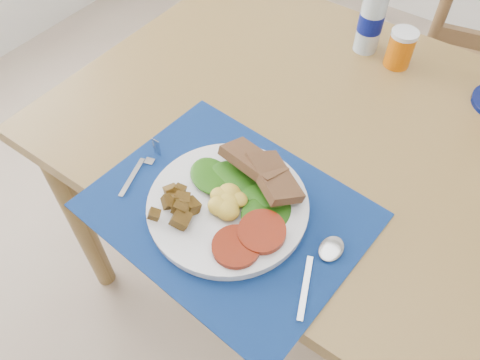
# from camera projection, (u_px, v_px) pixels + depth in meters

# --- Properties ---
(ground) EXTENTS (4.00, 4.00, 0.00)m
(ground) POSITION_uv_depth(u_px,v_px,m) (291.00, 339.00, 1.50)
(ground) COLOR gray
(ground) RESTS_ON ground
(table) EXTENTS (1.40, 0.90, 0.75)m
(table) POSITION_uv_depth(u_px,v_px,m) (361.00, 166.00, 1.08)
(table) COLOR brown
(table) RESTS_ON ground
(placemat) EXTENTS (0.53, 0.43, 0.00)m
(placemat) POSITION_uv_depth(u_px,v_px,m) (228.00, 210.00, 0.90)
(placemat) COLOR #040A33
(placemat) RESTS_ON table
(breakfast_plate) EXTENTS (0.30, 0.30, 0.07)m
(breakfast_plate) POSITION_uv_depth(u_px,v_px,m) (224.00, 203.00, 0.88)
(breakfast_plate) COLOR silver
(breakfast_plate) RESTS_ON placemat
(fork) EXTENTS (0.04, 0.15, 0.00)m
(fork) POSITION_uv_depth(u_px,v_px,m) (143.00, 167.00, 0.97)
(fork) COLOR #B2B5BA
(fork) RESTS_ON placemat
(spoon) EXTENTS (0.06, 0.18, 0.01)m
(spoon) POSITION_uv_depth(u_px,v_px,m) (323.00, 261.00, 0.83)
(spoon) COLOR #B2B5BA
(spoon) RESTS_ON placemat
(water_bottle) EXTENTS (0.06, 0.06, 0.21)m
(water_bottle) POSITION_uv_depth(u_px,v_px,m) (372.00, 17.00, 1.15)
(water_bottle) COLOR #ADBFCC
(water_bottle) RESTS_ON table
(juice_glass) EXTENTS (0.06, 0.06, 0.09)m
(juice_glass) POSITION_uv_depth(u_px,v_px,m) (400.00, 49.00, 1.15)
(juice_glass) COLOR #C65905
(juice_glass) RESTS_ON table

